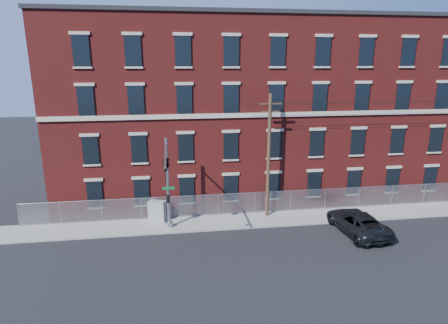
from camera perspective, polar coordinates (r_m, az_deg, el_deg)
ground at (r=25.98m, az=5.38°, el=-13.50°), size 140.00×140.00×0.00m
sidewalk at (r=34.60m, az=23.22°, el=-7.08°), size 65.00×3.00×0.12m
mill_building at (r=40.33m, az=17.91°, el=8.34°), size 55.30×14.32×16.30m
chain_link_fence at (r=35.30m, az=22.31°, el=-4.83°), size 59.06×0.06×1.85m
traffic_signal_mast at (r=25.31m, az=-8.82°, el=-1.18°), size 0.90×6.75×7.00m
utility_pole_near at (r=29.60m, az=6.90°, el=1.18°), size 1.80×0.28×10.00m
pickup_truck at (r=29.85m, az=19.81°, el=-8.70°), size 3.14×6.04×1.62m
utility_cabinet at (r=30.24m, az=-10.24°, el=-7.41°), size 1.48×1.08×1.66m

